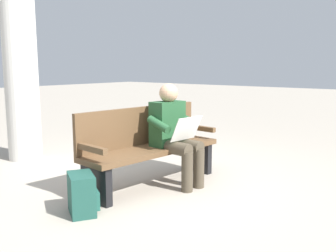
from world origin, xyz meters
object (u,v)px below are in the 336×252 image
bench_near (149,145)px  person_seated (174,131)px  support_pillar (19,39)px  backpack (82,194)px

bench_near → person_seated: bearing=129.3°
bench_near → support_pillar: (0.25, -2.24, 1.30)m
person_seated → backpack: (1.25, -0.13, -0.44)m
backpack → person_seated: bearing=174.3°
backpack → support_pillar: (-0.84, -2.37, 1.57)m
person_seated → support_pillar: support_pillar is taller
person_seated → backpack: bearing=-0.4°
person_seated → support_pillar: 2.77m
bench_near → support_pillar: 2.61m
bench_near → backpack: bench_near is taller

